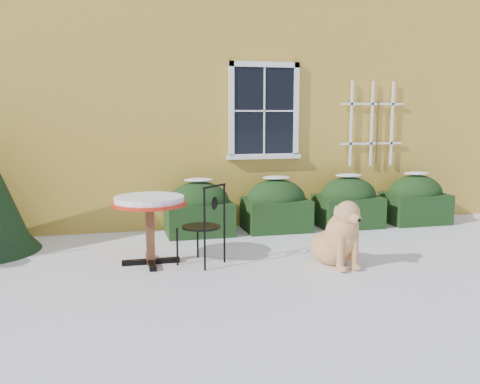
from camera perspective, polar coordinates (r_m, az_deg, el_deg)
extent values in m
plane|color=white|center=(6.36, 2.18, -9.34)|extent=(80.00, 80.00, 0.00)
cube|color=gold|center=(12.97, -6.51, 13.06)|extent=(12.00, 8.00, 6.00)
cube|color=black|center=(9.15, 2.57, 8.64)|extent=(1.05, 0.03, 1.45)
cube|color=white|center=(9.18, 2.62, 13.45)|extent=(1.23, 0.06, 0.09)
cube|color=white|center=(9.17, 2.56, 3.82)|extent=(1.23, 0.06, 0.09)
cube|color=white|center=(9.00, -0.94, 8.65)|extent=(0.09, 0.06, 1.63)
cube|color=white|center=(9.32, 5.99, 8.59)|extent=(0.09, 0.06, 1.63)
cube|color=white|center=(9.13, 2.61, 8.64)|extent=(0.02, 0.02, 1.45)
cube|color=white|center=(9.13, 2.61, 8.64)|extent=(1.05, 0.02, 0.02)
cube|color=white|center=(9.17, 2.56, 3.79)|extent=(1.29, 0.14, 0.07)
cube|color=white|center=(9.71, 11.76, 7.13)|extent=(0.04, 0.03, 1.50)
cube|color=white|center=(9.89, 13.87, 7.08)|extent=(0.04, 0.03, 1.50)
cube|color=white|center=(10.08, 15.90, 7.03)|extent=(0.04, 0.03, 1.50)
cube|color=white|center=(9.90, 13.80, 5.06)|extent=(1.20, 0.03, 0.04)
cube|color=white|center=(9.89, 13.95, 9.11)|extent=(1.20, 0.03, 0.04)
cylinder|color=#472D19|center=(9.92, 14.41, 6.20)|extent=(0.02, 0.02, 1.10)
cube|color=black|center=(8.65, -4.39, -2.80)|extent=(1.05, 0.80, 0.52)
ellipsoid|color=black|center=(8.60, -4.41, -1.09)|extent=(1.00, 0.72, 0.67)
ellipsoid|color=white|center=(8.55, -4.44, 1.30)|extent=(0.47, 0.32, 0.06)
cube|color=black|center=(8.95, 3.85, -2.41)|extent=(1.05, 0.80, 0.52)
ellipsoid|color=black|center=(8.90, 3.87, -0.76)|extent=(1.00, 0.72, 0.67)
ellipsoid|color=white|center=(8.85, 3.89, 1.55)|extent=(0.47, 0.32, 0.06)
cube|color=black|center=(9.42, 11.42, -2.01)|extent=(1.05, 0.80, 0.52)
ellipsoid|color=black|center=(9.38, 11.46, -0.44)|extent=(1.00, 0.72, 0.67)
ellipsoid|color=white|center=(9.33, 11.53, 1.75)|extent=(0.47, 0.32, 0.06)
cube|color=black|center=(10.04, 18.15, -1.63)|extent=(1.05, 0.80, 0.52)
ellipsoid|color=black|center=(10.00, 18.22, -0.15)|extent=(1.00, 0.72, 0.67)
ellipsoid|color=white|center=(9.95, 18.31, 1.90)|extent=(0.47, 0.32, 0.06)
cube|color=black|center=(7.09, -9.48, -7.31)|extent=(0.74, 0.09, 0.06)
cube|color=black|center=(7.09, -9.48, -7.31)|extent=(0.09, 0.74, 0.06)
cube|color=brown|center=(7.00, -9.56, -4.42)|extent=(0.11, 0.11, 0.80)
cylinder|color=red|center=(6.92, -9.64, -1.20)|extent=(0.96, 0.96, 0.04)
cylinder|color=white|center=(6.91, -9.65, -0.77)|extent=(0.89, 0.89, 0.07)
cylinder|color=black|center=(7.25, -4.54, -5.12)|extent=(0.03, 0.03, 0.49)
cylinder|color=black|center=(6.92, -6.71, -5.81)|extent=(0.03, 0.03, 0.49)
cylinder|color=black|center=(7.01, -1.67, -5.58)|extent=(0.03, 0.03, 0.49)
cylinder|color=black|center=(6.66, -3.77, -6.33)|extent=(0.03, 0.03, 0.49)
cylinder|color=black|center=(6.90, -4.19, -3.73)|extent=(0.50, 0.50, 0.02)
cylinder|color=black|center=(6.90, -1.69, -1.41)|extent=(0.03, 0.03, 0.54)
cylinder|color=black|center=(6.55, -3.82, -1.96)|extent=(0.03, 0.03, 0.54)
cylinder|color=black|center=(6.68, -2.74, 0.62)|extent=(0.36, 0.35, 0.03)
ellipsoid|color=black|center=(6.72, -2.73, -1.22)|extent=(0.12, 0.11, 0.17)
ellipsoid|color=tan|center=(7.09, 9.82, -5.86)|extent=(0.65, 0.70, 0.46)
ellipsoid|color=tan|center=(6.87, 10.78, -4.57)|extent=(0.48, 0.45, 0.57)
sphere|color=tan|center=(6.79, 11.10, -3.65)|extent=(0.35, 0.35, 0.35)
cylinder|color=tan|center=(6.74, 10.67, -6.45)|extent=(0.09, 0.09, 0.46)
cylinder|color=tan|center=(6.85, 12.13, -6.24)|extent=(0.09, 0.09, 0.46)
ellipsoid|color=tan|center=(6.75, 10.87, -8.07)|extent=(0.12, 0.16, 0.07)
ellipsoid|color=tan|center=(6.86, 12.33, -7.84)|extent=(0.12, 0.16, 0.07)
cylinder|color=tan|center=(6.77, 11.16, -3.16)|extent=(0.24, 0.29, 0.25)
sphere|color=tan|center=(6.70, 11.43, -2.20)|extent=(0.30, 0.30, 0.30)
ellipsoid|color=tan|center=(6.60, 12.07, -2.75)|extent=(0.17, 0.25, 0.13)
sphere|color=black|center=(6.52, 12.58, -2.95)|extent=(0.05, 0.05, 0.05)
ellipsoid|color=tan|center=(6.67, 10.31, -2.22)|extent=(0.09, 0.11, 0.19)
ellipsoid|color=tan|center=(6.81, 12.14, -2.06)|extent=(0.09, 0.11, 0.19)
cylinder|color=tan|center=(7.40, 10.08, -6.40)|extent=(0.29, 0.33, 0.08)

